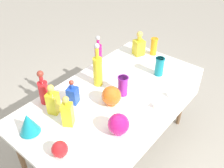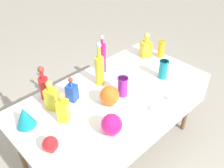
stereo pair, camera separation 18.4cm
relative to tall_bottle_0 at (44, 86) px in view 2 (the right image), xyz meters
name	(u,v)px [view 2 (the right image)]	position (x,y,z in m)	size (l,w,h in m)	color
ground_plane	(112,149)	(0.44, -0.35, -0.88)	(40.00, 40.00, 0.00)	#A0998C
display_table	(115,100)	(0.44, -0.39, -0.19)	(1.77, 0.92, 0.76)	white
tall_bottle_0	(44,86)	(0.00, 0.00, 0.00)	(0.08, 0.08, 0.31)	red
tall_bottle_1	(99,69)	(0.46, -0.17, 0.04)	(0.08, 0.08, 0.42)	yellow
tall_bottle_2	(102,57)	(0.62, -0.04, 0.04)	(0.07, 0.07, 0.38)	#C61972
square_decanter_0	(63,109)	(-0.05, -0.33, -0.01)	(0.11, 0.11, 0.26)	yellow
square_decanter_1	(51,97)	(-0.03, -0.15, -0.01)	(0.11, 0.11, 0.27)	yellow
square_decanter_2	(146,47)	(1.14, -0.15, -0.02)	(0.13, 0.13, 0.27)	yellow
square_decanter_3	(72,92)	(0.15, -0.18, -0.04)	(0.10, 0.10, 0.23)	blue
slender_vase_0	(123,86)	(0.49, -0.43, -0.03)	(0.10, 0.10, 0.18)	purple
slender_vase_1	(163,69)	(0.95, -0.52, -0.03)	(0.09, 0.09, 0.18)	teal
slender_vase_2	(161,48)	(1.25, -0.27, -0.02)	(0.08, 0.08, 0.19)	orange
fluted_vase_0	(25,117)	(-0.29, -0.19, -0.03)	(0.15, 0.15, 0.18)	teal
round_bowl_0	(110,96)	(0.33, -0.44, -0.04)	(0.16, 0.16, 0.17)	orange
round_bowl_1	(112,125)	(0.12, -0.68, -0.04)	(0.16, 0.16, 0.16)	#C61972
round_bowl_2	(50,144)	(-0.28, -0.51, -0.06)	(0.11, 0.11, 0.12)	red
price_tag_left	(170,98)	(0.73, -0.76, -0.10)	(0.04, 0.01, 0.05)	white
price_tag_center	(154,108)	(0.53, -0.74, -0.10)	(0.05, 0.01, 0.04)	white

